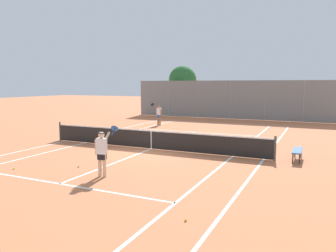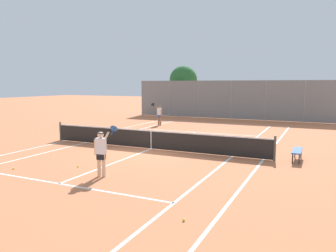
{
  "view_description": "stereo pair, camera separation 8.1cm",
  "coord_description": "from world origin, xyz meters",
  "views": [
    {
      "loc": [
        7.59,
        -14.31,
        3.25
      ],
      "look_at": [
        0.23,
        1.5,
        1.0
      ],
      "focal_mm": 35.0,
      "sensor_mm": 36.0,
      "label": 1
    },
    {
      "loc": [
        7.66,
        -14.27,
        3.25
      ],
      "look_at": [
        0.23,
        1.5,
        1.0
      ],
      "focal_mm": 35.0,
      "sensor_mm": 36.0,
      "label": 2
    }
  ],
  "objects": [
    {
      "name": "player_near_side",
      "position": [
        0.76,
        -5.11,
        0.93
      ],
      "size": [
        0.59,
        0.79,
        1.77
      ],
      "color": "beige",
      "rests_on": "ground"
    },
    {
      "name": "court_line_markings",
      "position": [
        0.0,
        0.0,
        0.0
      ],
      "size": [
        11.1,
        23.9,
        0.01
      ],
      "color": "white",
      "rests_on": "ground"
    },
    {
      "name": "player_far_left",
      "position": [
        -3.89,
        8.64,
        0.93
      ],
      "size": [
        0.75,
        0.72,
        1.77
      ],
      "color": "#936B4C",
      "rests_on": "ground"
    },
    {
      "name": "tree_behind_left",
      "position": [
        -5.64,
        17.8,
        3.6
      ],
      "size": [
        2.9,
        2.9,
        5.13
      ],
      "color": "brown",
      "rests_on": "ground"
    },
    {
      "name": "loose_tennis_ball_3",
      "position": [
        -0.89,
        -4.43,
        0.03
      ],
      "size": [
        0.07,
        0.07,
        0.07
      ],
      "primitive_type": "sphere",
      "color": "#D1DB33",
      "rests_on": "ground"
    },
    {
      "name": "loose_tennis_ball_2",
      "position": [
        4.83,
        -7.39,
        0.03
      ],
      "size": [
        0.07,
        0.07,
        0.07
      ],
      "primitive_type": "sphere",
      "color": "#D1DB33",
      "rests_on": "ground"
    },
    {
      "name": "ground_plane",
      "position": [
        0.0,
        0.0,
        0.0
      ],
      "size": [
        120.0,
        120.0,
        0.0
      ],
      "primitive_type": "plane",
      "color": "#C67047"
    },
    {
      "name": "loose_tennis_ball_4",
      "position": [
        -2.89,
        -5.76,
        0.03
      ],
      "size": [
        0.07,
        0.07,
        0.07
      ],
      "primitive_type": "sphere",
      "color": "#D1DB33",
      "rests_on": "ground"
    },
    {
      "name": "loose_tennis_ball_1",
      "position": [
        1.01,
        2.34,
        0.03
      ],
      "size": [
        0.07,
        0.07,
        0.07
      ],
      "primitive_type": "sphere",
      "color": "#D1DB33",
      "rests_on": "ground"
    },
    {
      "name": "tennis_net",
      "position": [
        0.0,
        0.0,
        0.51
      ],
      "size": [
        12.0,
        0.1,
        1.07
      ],
      "color": "#474C47",
      "rests_on": "ground"
    },
    {
      "name": "loose_tennis_ball_0",
      "position": [
        4.25,
        10.5,
        0.03
      ],
      "size": [
        0.07,
        0.07,
        0.07
      ],
      "primitive_type": "sphere",
      "color": "#D1DB33",
      "rests_on": "ground"
    },
    {
      "name": "courtside_bench",
      "position": [
        6.82,
        0.4,
        0.41
      ],
      "size": [
        0.36,
        1.5,
        0.47
      ],
      "color": "#33598C",
      "rests_on": "ground"
    },
    {
      "name": "back_fence",
      "position": [
        -0.0,
        15.65,
        1.79
      ],
      "size": [
        19.01,
        0.08,
        3.58
      ],
      "color": "gray",
      "rests_on": "ground"
    }
  ]
}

